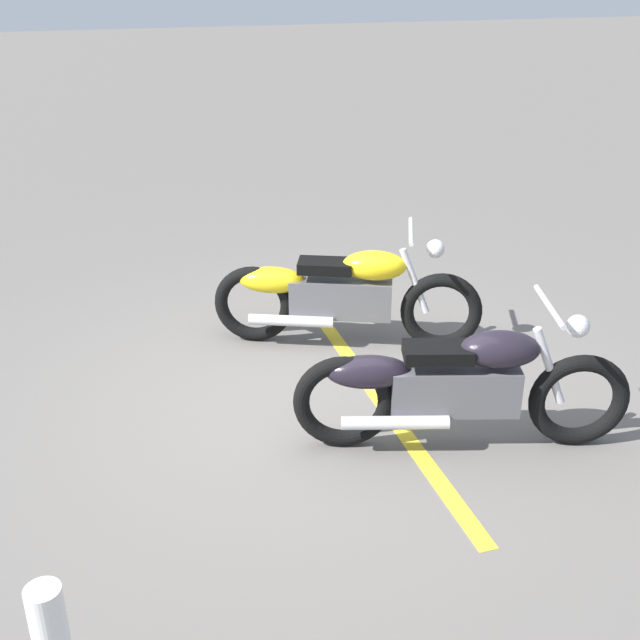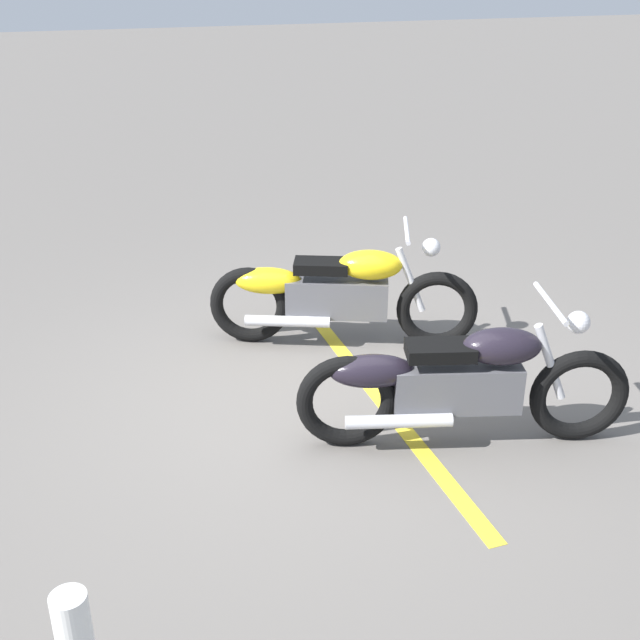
{
  "view_description": "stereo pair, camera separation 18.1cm",
  "coord_description": "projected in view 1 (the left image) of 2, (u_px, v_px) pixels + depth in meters",
  "views": [
    {
      "loc": [
        1.29,
        4.96,
        3.07
      ],
      "look_at": [
        -0.08,
        0.0,
        0.65
      ],
      "focal_mm": 44.91,
      "sensor_mm": 36.0,
      "label": 1
    },
    {
      "loc": [
        1.46,
        4.91,
        3.07
      ],
      "look_at": [
        -0.08,
        0.0,
        0.65
      ],
      "focal_mm": 44.91,
      "sensor_mm": 36.0,
      "label": 2
    }
  ],
  "objects": [
    {
      "name": "ground_plane",
      "position": [
        310.0,
        400.0,
        5.94
      ],
      "size": [
        60.0,
        60.0,
        0.0
      ],
      "primitive_type": "plane",
      "color": "#66605B"
    },
    {
      "name": "motorcycle_bright_foreground",
      "position": [
        340.0,
        294.0,
        6.59
      ],
      "size": [
        2.12,
        0.92,
        1.04
      ],
      "rotation": [
        0.0,
        0.0,
        2.78
      ],
      "color": "black",
      "rests_on": "ground"
    },
    {
      "name": "motorcycle_dark_foreground",
      "position": [
        454.0,
        385.0,
        5.23
      ],
      "size": [
        2.19,
        0.77,
        1.04
      ],
      "rotation": [
        0.0,
        0.0,
        2.89
      ],
      "color": "black",
      "rests_on": "ground"
    },
    {
      "name": "parking_stripe_near",
      "position": [
        385.0,
        407.0,
        5.85
      ],
      "size": [
        0.21,
        3.2,
        0.01
      ],
      "primitive_type": "cube",
      "rotation": [
        0.0,
        0.0,
        1.6
      ],
      "color": "yellow",
      "rests_on": "ground"
    }
  ]
}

